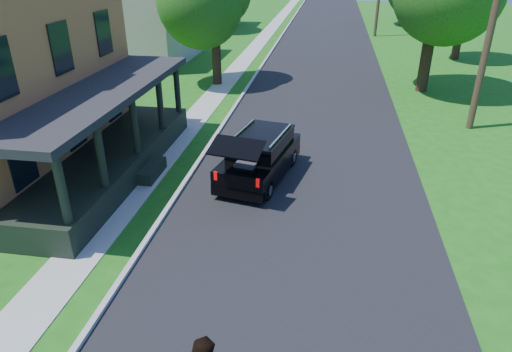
# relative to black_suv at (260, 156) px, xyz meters

# --- Properties ---
(ground) EXTENTS (140.00, 140.00, 0.00)m
(ground) POSITION_rel_black_suv_xyz_m (1.60, -6.53, -0.81)
(ground) COLOR #1C5D12
(ground) RESTS_ON ground
(street) EXTENTS (8.00, 120.00, 0.02)m
(street) POSITION_rel_black_suv_xyz_m (1.60, 13.47, -0.81)
(street) COLOR black
(street) RESTS_ON ground
(curb) EXTENTS (0.15, 120.00, 0.12)m
(curb) POSITION_rel_black_suv_xyz_m (-2.45, 13.47, -0.81)
(curb) COLOR #A7A8A2
(curb) RESTS_ON ground
(sidewalk) EXTENTS (1.30, 120.00, 0.03)m
(sidewalk) POSITION_rel_black_suv_xyz_m (-4.00, 13.47, -0.81)
(sidewalk) COLOR gray
(sidewalk) RESTS_ON ground
(front_walk) EXTENTS (6.50, 1.20, 0.03)m
(front_walk) POSITION_rel_black_suv_xyz_m (-7.90, -0.53, -0.81)
(front_walk) COLOR gray
(front_walk) RESTS_ON ground
(black_suv) EXTENTS (2.54, 4.80, 2.13)m
(black_suv) POSITION_rel_black_suv_xyz_m (0.00, 0.00, 0.00)
(black_suv) COLOR black
(black_suv) RESTS_ON ground
(utility_pole_near) EXTENTS (1.83, 0.33, 9.34)m
(utility_pole_near) POSITION_rel_black_suv_xyz_m (8.60, 6.45, 4.02)
(utility_pole_near) COLOR #3F291D
(utility_pole_near) RESTS_ON ground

